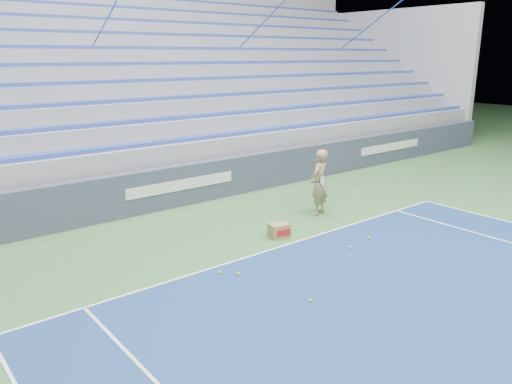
{
  "coord_description": "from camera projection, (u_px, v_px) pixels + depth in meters",
  "views": [
    {
      "loc": [
        -6.49,
        4.55,
        3.92
      ],
      "look_at": [
        -0.18,
        12.38,
        1.15
      ],
      "focal_mm": 35.0,
      "sensor_mm": 36.0,
      "label": 1
    }
  ],
  "objects": [
    {
      "name": "sponsor_barrier",
      "position": [
        179.0,
        185.0,
        13.33
      ],
      "size": [
        30.0,
        0.32,
        1.1
      ],
      "color": "#394157",
      "rests_on": "ground"
    },
    {
      "name": "bleachers",
      "position": [
        92.0,
        102.0,
        17.14
      ],
      "size": [
        31.0,
        9.15,
        7.3
      ],
      "color": "#96989F",
      "rests_on": "ground"
    },
    {
      "name": "tennis_player",
      "position": [
        319.0,
        182.0,
        12.51
      ],
      "size": [
        0.96,
        0.91,
        1.67
      ],
      "color": "tan",
      "rests_on": "ground"
    },
    {
      "name": "ball_box",
      "position": [
        279.0,
        231.0,
        11.05
      ],
      "size": [
        0.49,
        0.41,
        0.32
      ],
      "color": "#956F48",
      "rests_on": "ground"
    },
    {
      "name": "tennis_ball_0",
      "position": [
        311.0,
        300.0,
        8.17
      ],
      "size": [
        0.07,
        0.07,
        0.07
      ],
      "primitive_type": "sphere",
      "color": "#BDD42B",
      "rests_on": "ground"
    },
    {
      "name": "tennis_ball_1",
      "position": [
        220.0,
        273.0,
        9.22
      ],
      "size": [
        0.07,
        0.07,
        0.07
      ],
      "primitive_type": "sphere",
      "color": "#BDD42B",
      "rests_on": "ground"
    },
    {
      "name": "tennis_ball_2",
      "position": [
        368.0,
        238.0,
        10.96
      ],
      "size": [
        0.07,
        0.07,
        0.07
      ],
      "primitive_type": "sphere",
      "color": "#BDD42B",
      "rests_on": "ground"
    },
    {
      "name": "tennis_ball_3",
      "position": [
        238.0,
        274.0,
        9.15
      ],
      "size": [
        0.07,
        0.07,
        0.07
      ],
      "primitive_type": "sphere",
      "color": "#BDD42B",
      "rests_on": "ground"
    },
    {
      "name": "tennis_ball_4",
      "position": [
        350.0,
        247.0,
        10.44
      ],
      "size": [
        0.07,
        0.07,
        0.07
      ],
      "primitive_type": "sphere",
      "color": "#BDD42B",
      "rests_on": "ground"
    }
  ]
}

